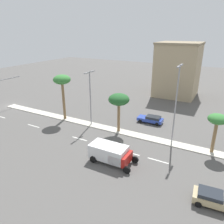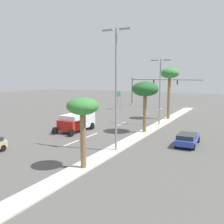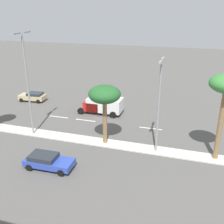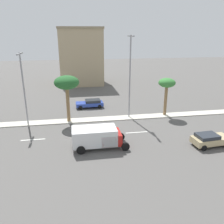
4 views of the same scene
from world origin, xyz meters
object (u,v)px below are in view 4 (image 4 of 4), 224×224
object	(u,v)px
box_truck	(98,137)
street_lamp_center	(130,72)
commercial_building	(81,56)
palm_tree_near	(167,84)
street_lamp_inboard	(23,83)
sedan_tan_trailing	(210,139)
sedan_blue_far	(90,103)
palm_tree_right	(67,83)

from	to	relation	value
box_truck	street_lamp_center	bearing A→B (deg)	147.60
commercial_building	box_truck	world-z (taller)	commercial_building
palm_tree_near	street_lamp_inboard	size ratio (longest dim) A/B	0.59
street_lamp_center	sedan_tan_trailing	bearing A→B (deg)	32.66
sedan_blue_far	box_truck	size ratio (longest dim) A/B	0.76
palm_tree_right	palm_tree_near	world-z (taller)	palm_tree_right
street_lamp_inboard	street_lamp_center	bearing A→B (deg)	90.74
commercial_building	palm_tree_near	size ratio (longest dim) A/B	2.37
palm_tree_near	street_lamp_inboard	xyz separation A→B (m)	(0.13, -19.95, 0.92)
sedan_blue_far	sedan_tan_trailing	size ratio (longest dim) A/B	1.07
palm_tree_near	box_truck	bearing A→B (deg)	-52.00
palm_tree_near	sedan_tan_trailing	world-z (taller)	palm_tree_near
commercial_building	sedan_tan_trailing	distance (m)	38.98
street_lamp_inboard	box_truck	xyz separation A→B (m)	(8.55, 8.84, -4.43)
sedan_blue_far	sedan_tan_trailing	xyz separation A→B (m)	(16.21, 11.97, 0.04)
commercial_building	palm_tree_right	size ratio (longest dim) A/B	2.05
street_lamp_center	sedan_tan_trailing	distance (m)	13.78
palm_tree_near	sedan_tan_trailing	xyz separation A→B (m)	(10.39, 1.13, -4.00)
palm_tree_near	box_truck	world-z (taller)	palm_tree_near
palm_tree_right	palm_tree_near	bearing A→B (deg)	91.23
commercial_building	street_lamp_inboard	size ratio (longest dim) A/B	1.40
sedan_tan_trailing	box_truck	bearing A→B (deg)	-97.98
street_lamp_center	box_truck	distance (m)	11.71
commercial_building	sedan_tan_trailing	size ratio (longest dim) A/B	3.10
commercial_building	street_lamp_inboard	world-z (taller)	commercial_building
palm_tree_right	street_lamp_inboard	world-z (taller)	street_lamp_inboard
palm_tree_right	box_truck	xyz separation A→B (m)	(8.37, 3.25, -4.23)
palm_tree_near	street_lamp_inboard	distance (m)	19.97
commercial_building	box_truck	bearing A→B (deg)	0.29
street_lamp_inboard	palm_tree_right	bearing A→B (deg)	88.20
commercial_building	box_truck	distance (m)	35.18
commercial_building	street_lamp_center	distance (m)	26.66
street_lamp_inboard	box_truck	distance (m)	13.07
street_lamp_inboard	sedan_blue_far	distance (m)	11.96
commercial_building	palm_tree_near	distance (m)	28.49
box_truck	sedan_tan_trailing	bearing A→B (deg)	82.02
palm_tree_right	street_lamp_center	world-z (taller)	street_lamp_center
street_lamp_inboard	sedan_blue_far	bearing A→B (deg)	123.14
palm_tree_right	sedan_tan_trailing	distance (m)	19.08
street_lamp_center	sedan_blue_far	world-z (taller)	street_lamp_center
palm_tree_right	sedan_tan_trailing	world-z (taller)	palm_tree_right
commercial_building	palm_tree_right	bearing A→B (deg)	-6.64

